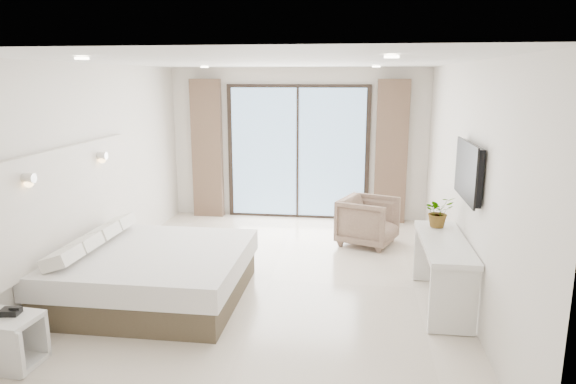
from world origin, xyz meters
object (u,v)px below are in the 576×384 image
nightstand (10,341)px  console_desk (443,258)px  bed (152,273)px  armchair (368,219)px

nightstand → console_desk: (4.00, 1.80, 0.33)m
bed → armchair: 3.45m
nightstand → armchair: (3.22, 3.89, 0.17)m
bed → armchair: (2.52, 2.35, 0.10)m
console_desk → nightstand: bearing=-155.8°
bed → armchair: size_ratio=2.58×
armchair → bed: bearing=153.8°
nightstand → armchair: size_ratio=0.66×
nightstand → console_desk: console_desk is taller
bed → nightstand: size_ratio=3.88×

